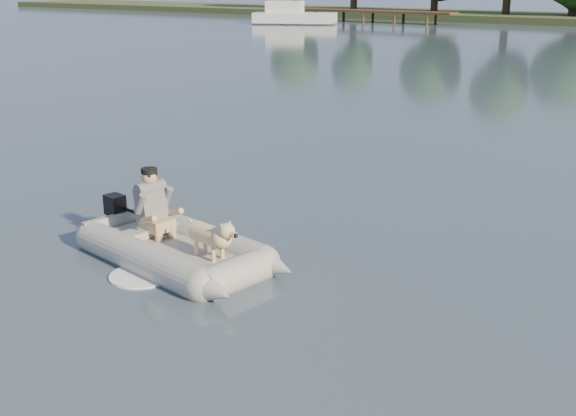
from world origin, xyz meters
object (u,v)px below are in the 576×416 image
Objects in this scene: man at (152,201)px; dock at (358,16)px; dog at (209,238)px; dinghy at (178,224)px; cabin_cruiser at (295,13)px.

dock is at bearing 125.75° from man.
man reaches higher than dog.
dinghy reaches higher than dog.
cabin_cruiser is (-27.57, 45.28, 0.21)m from man.
dock is 2.47× the size of cabin_cruiser.
man is 53.02m from cabin_cruiser.
dock is at bearing 40.67° from cabin_cruiser.
cabin_cruiser reaches higher than dog.
cabin_cruiser is at bearing 132.34° from dog.
dock is 17.33× the size of man.
cabin_cruiser is (-2.84, -5.92, 0.44)m from dock.
dinghy is (25.39, -51.37, 0.05)m from dock.
cabin_cruiser is at bearing 131.81° from dinghy.
cabin_cruiser reaches higher than man.
cabin_cruiser is at bearing -115.63° from dock.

